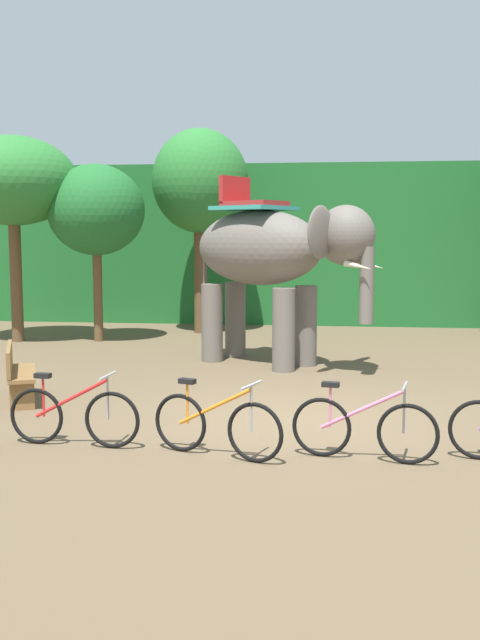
% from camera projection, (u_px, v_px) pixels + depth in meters
% --- Properties ---
extents(ground_plane, '(80.00, 80.00, 0.00)m').
position_uv_depth(ground_plane, '(292.00, 420.00, 10.49)').
color(ground_plane, brown).
extents(foliage_hedge, '(36.00, 6.00, 4.61)m').
position_uv_depth(foliage_hedge, '(315.00, 244.00, 23.89)').
color(foliage_hedge, '#1E6028').
rests_on(foliage_hedge, ground).
extents(tree_left, '(3.08, 3.08, 4.95)m').
position_uv_depth(tree_left, '(13.00, 182.00, 17.73)').
color(tree_left, brown).
rests_on(tree_left, ground).
extents(tree_center_right, '(2.34, 2.34, 4.29)m').
position_uv_depth(tree_center_right, '(96.00, 211.00, 17.86)').
color(tree_center_right, brown).
rests_on(tree_center_right, ground).
extents(tree_far_right, '(2.50, 2.50, 5.34)m').
position_uv_depth(tree_far_right, '(200.00, 183.00, 19.30)').
color(tree_far_right, brown).
rests_on(tree_far_right, ground).
extents(elephant, '(4.04, 3.24, 3.78)m').
position_uv_depth(elephant, '(272.00, 255.00, 14.63)').
color(elephant, '#665E56').
rests_on(elephant, ground).
extents(bike_red, '(1.71, 0.52, 0.92)m').
position_uv_depth(bike_red, '(74.00, 416.00, 9.17)').
color(bike_red, black).
rests_on(bike_red, ground).
extents(bike_orange, '(1.63, 0.71, 0.92)m').
position_uv_depth(bike_orange, '(216.00, 425.00, 8.72)').
color(bike_orange, black).
rests_on(bike_orange, ground).
extents(bike_pink, '(1.69, 0.52, 0.92)m').
position_uv_depth(bike_pink, '(364.00, 428.00, 8.59)').
color(bike_pink, black).
rests_on(bike_pink, ground).
extents(wooden_bench, '(0.96, 1.54, 0.89)m').
position_uv_depth(wooden_bench, '(17.00, 372.00, 11.59)').
color(wooden_bench, brown).
rests_on(wooden_bench, ground).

